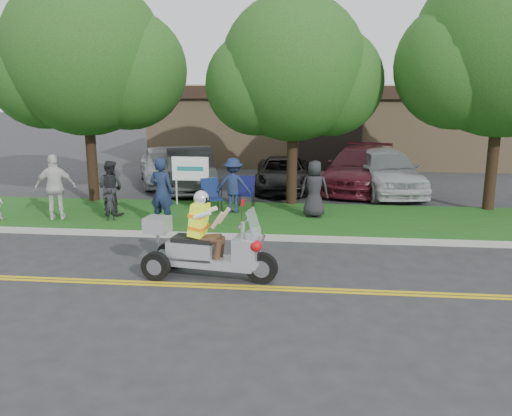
# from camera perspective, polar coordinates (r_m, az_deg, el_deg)

# --- Properties ---
(ground) EXTENTS (120.00, 120.00, 0.00)m
(ground) POSITION_cam_1_polar(r_m,az_deg,el_deg) (11.97, -0.08, -7.52)
(ground) COLOR #28282B
(ground) RESTS_ON ground
(centerline_near) EXTENTS (60.00, 0.10, 0.01)m
(centerline_near) POSITION_cam_1_polar(r_m,az_deg,el_deg) (11.43, -0.39, -8.52)
(centerline_near) COLOR gold
(centerline_near) RESTS_ON ground
(centerline_far) EXTENTS (60.00, 0.10, 0.01)m
(centerline_far) POSITION_cam_1_polar(r_m,az_deg,el_deg) (11.58, -0.30, -8.23)
(centerline_far) COLOR gold
(centerline_far) RESTS_ON ground
(curb) EXTENTS (60.00, 0.25, 0.12)m
(curb) POSITION_cam_1_polar(r_m,az_deg,el_deg) (14.83, 1.16, -3.13)
(curb) COLOR #A8A89E
(curb) RESTS_ON ground
(grass_verge) EXTENTS (60.00, 4.00, 0.10)m
(grass_verge) POSITION_cam_1_polar(r_m,az_deg,el_deg) (16.90, 1.78, -1.09)
(grass_verge) COLOR #1A4D14
(grass_verge) RESTS_ON ground
(commercial_building) EXTENTS (18.00, 8.20, 4.00)m
(commercial_building) POSITION_cam_1_polar(r_m,az_deg,el_deg) (30.20, 7.60, 8.93)
(commercial_building) COLOR #9E7F5B
(commercial_building) RESTS_ON ground
(tree_left) EXTENTS (6.62, 5.40, 7.78)m
(tree_left) POSITION_cam_1_polar(r_m,az_deg,el_deg) (19.70, -17.36, 14.45)
(tree_left) COLOR #332114
(tree_left) RESTS_ON ground
(tree_mid) EXTENTS (5.88, 4.80, 7.05)m
(tree_mid) POSITION_cam_1_polar(r_m,az_deg,el_deg) (18.37, 4.13, 13.83)
(tree_mid) COLOR #332114
(tree_mid) RESTS_ON ground
(tree_right) EXTENTS (6.86, 5.60, 8.07)m
(tree_right) POSITION_cam_1_polar(r_m,az_deg,el_deg) (19.10, 24.73, 14.45)
(tree_right) COLOR #332114
(tree_right) RESTS_ON ground
(business_sign) EXTENTS (1.25, 0.06, 1.75)m
(business_sign) POSITION_cam_1_polar(r_m,az_deg,el_deg) (18.43, -6.92, 3.85)
(business_sign) COLOR silver
(business_sign) RESTS_ON ground
(trike_scooter) EXTENTS (3.00, 1.16, 1.96)m
(trike_scooter) POSITION_cam_1_polar(r_m,az_deg,el_deg) (11.90, -5.49, -4.21)
(trike_scooter) COLOR black
(trike_scooter) RESTS_ON ground
(lawn_chair_a) EXTENTS (0.55, 0.57, 1.03)m
(lawn_chair_a) POSITION_cam_1_polar(r_m,az_deg,el_deg) (18.11, -1.02, 1.93)
(lawn_chair_a) COLOR black
(lawn_chair_a) RESTS_ON grass_verge
(lawn_chair_b) EXTENTS (0.78, 0.79, 1.10)m
(lawn_chair_b) POSITION_cam_1_polar(r_m,az_deg,el_deg) (17.33, -4.76, 1.51)
(lawn_chair_b) COLOR black
(lawn_chair_b) RESTS_ON grass_verge
(spectator_adult_left) EXTENTS (0.80, 0.60, 1.98)m
(spectator_adult_left) POSITION_cam_1_polar(r_m,az_deg,el_deg) (15.95, -9.90, 1.68)
(spectator_adult_left) COLOR #16223F
(spectator_adult_left) RESTS_ON grass_verge
(spectator_adult_mid) EXTENTS (0.96, 0.82, 1.73)m
(spectator_adult_mid) POSITION_cam_1_polar(r_m,az_deg,el_deg) (17.54, -15.08, 2.05)
(spectator_adult_mid) COLOR black
(spectator_adult_mid) RESTS_ON grass_verge
(spectator_adult_right) EXTENTS (1.26, 0.83, 2.00)m
(spectator_adult_right) POSITION_cam_1_polar(r_m,az_deg,el_deg) (17.48, -20.36, 2.08)
(spectator_adult_right) COLOR silver
(spectator_adult_right) RESTS_ON grass_verge
(spectator_chair_a) EXTENTS (1.14, 0.66, 1.76)m
(spectator_chair_a) POSITION_cam_1_polar(r_m,az_deg,el_deg) (17.30, -2.41, 2.40)
(spectator_chair_a) COLOR #192648
(spectator_chair_a) RESTS_ON grass_verge
(spectator_chair_b) EXTENTS (0.89, 0.61, 1.77)m
(spectator_chair_b) POSITION_cam_1_polar(r_m,az_deg,el_deg) (16.80, 6.16, 2.03)
(spectator_chair_b) COLOR black
(spectator_chair_b) RESTS_ON grass_verge
(child_left) EXTENTS (0.43, 0.35, 1.01)m
(child_left) POSITION_cam_1_polar(r_m,az_deg,el_deg) (16.93, -15.14, 0.41)
(child_left) COLOR black
(child_left) RESTS_ON grass_verge
(parked_car_far_left) EXTENTS (3.34, 5.01, 1.59)m
(parked_car_far_left) POSITION_cam_1_polar(r_m,az_deg,el_deg) (23.05, -9.69, 4.48)
(parked_car_far_left) COLOR #9A9DA1
(parked_car_far_left) RESTS_ON ground
(parked_car_left) EXTENTS (3.07, 5.34, 1.66)m
(parked_car_left) POSITION_cam_1_polar(r_m,az_deg,el_deg) (21.56, -6.96, 4.07)
(parked_car_left) COLOR #2D2D2F
(parked_car_left) RESTS_ON ground
(parked_car_mid) EXTENTS (2.35, 4.72, 1.29)m
(parked_car_mid) POSITION_cam_1_polar(r_m,az_deg,el_deg) (21.47, 2.87, 3.60)
(parked_car_mid) COLOR black
(parked_car_mid) RESTS_ON ground
(parked_car_right) EXTENTS (3.64, 6.03, 1.64)m
(parked_car_right) POSITION_cam_1_polar(r_m,az_deg,el_deg) (22.01, 10.75, 4.09)
(parked_car_right) COLOR #4E121C
(parked_car_right) RESTS_ON ground
(parked_car_far_right) EXTENTS (2.92, 5.47, 1.77)m
(parked_car_far_right) POSITION_cam_1_polar(r_m,az_deg,el_deg) (21.40, 13.49, 3.88)
(parked_car_far_right) COLOR silver
(parked_car_far_right) RESTS_ON ground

